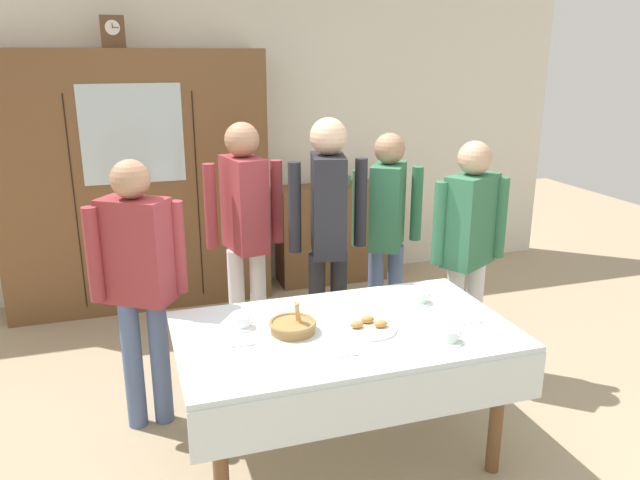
% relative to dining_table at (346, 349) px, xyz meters
% --- Properties ---
extents(ground_plane, '(12.00, 12.00, 0.00)m').
position_rel_dining_table_xyz_m(ground_plane, '(0.00, 0.23, -0.65)').
color(ground_plane, tan).
rests_on(ground_plane, ground).
extents(back_wall, '(6.40, 0.10, 2.70)m').
position_rel_dining_table_xyz_m(back_wall, '(0.00, 2.88, 0.70)').
color(back_wall, silver).
rests_on(back_wall, ground).
extents(dining_table, '(1.68, 0.98, 0.75)m').
position_rel_dining_table_xyz_m(dining_table, '(0.00, 0.00, 0.00)').
color(dining_table, brown).
rests_on(dining_table, ground).
extents(wall_cabinet, '(2.14, 0.46, 2.12)m').
position_rel_dining_table_xyz_m(wall_cabinet, '(-0.90, 2.59, 0.41)').
color(wall_cabinet, brown).
rests_on(wall_cabinet, ground).
extents(mantel_clock, '(0.18, 0.11, 0.24)m').
position_rel_dining_table_xyz_m(mantel_clock, '(-0.97, 2.59, 1.59)').
color(mantel_clock, brown).
rests_on(mantel_clock, wall_cabinet).
extents(bookshelf_low, '(1.15, 0.35, 0.91)m').
position_rel_dining_table_xyz_m(bookshelf_low, '(0.90, 2.64, -0.19)').
color(bookshelf_low, brown).
rests_on(bookshelf_low, ground).
extents(book_stack, '(0.18, 0.22, 0.13)m').
position_rel_dining_table_xyz_m(book_stack, '(0.90, 2.64, 0.33)').
color(book_stack, '#3D754C').
rests_on(book_stack, bookshelf_low).
extents(tea_cup_near_right, '(0.13, 0.13, 0.06)m').
position_rel_dining_table_xyz_m(tea_cup_near_right, '(-0.49, 0.20, 0.13)').
color(tea_cup_near_right, white).
rests_on(tea_cup_near_right, dining_table).
extents(tea_cup_center, '(0.13, 0.13, 0.06)m').
position_rel_dining_table_xyz_m(tea_cup_center, '(0.51, 0.21, 0.13)').
color(tea_cup_center, silver).
rests_on(tea_cup_center, dining_table).
extents(tea_cup_front_edge, '(0.13, 0.13, 0.06)m').
position_rel_dining_table_xyz_m(tea_cup_front_edge, '(0.43, -0.27, 0.13)').
color(tea_cup_front_edge, silver).
rests_on(tea_cup_front_edge, dining_table).
extents(bread_basket, '(0.24, 0.24, 0.16)m').
position_rel_dining_table_xyz_m(bread_basket, '(-0.26, 0.07, 0.14)').
color(bread_basket, '#9E7542').
rests_on(bread_basket, dining_table).
extents(pastry_plate, '(0.28, 0.28, 0.05)m').
position_rel_dining_table_xyz_m(pastry_plate, '(0.11, -0.02, 0.12)').
color(pastry_plate, white).
rests_on(pastry_plate, dining_table).
extents(spoon_center, '(0.12, 0.02, 0.01)m').
position_rel_dining_table_xyz_m(spoon_center, '(0.67, -0.11, 0.11)').
color(spoon_center, silver).
rests_on(spoon_center, dining_table).
extents(spoon_back_edge, '(0.12, 0.02, 0.01)m').
position_rel_dining_table_xyz_m(spoon_back_edge, '(-0.51, -0.01, 0.11)').
color(spoon_back_edge, silver).
rests_on(spoon_back_edge, dining_table).
extents(spoon_near_right, '(0.12, 0.02, 0.01)m').
position_rel_dining_table_xyz_m(spoon_near_right, '(-0.07, -0.26, 0.11)').
color(spoon_near_right, silver).
rests_on(spoon_near_right, dining_table).
extents(person_by_cabinet, '(0.52, 0.37, 1.56)m').
position_rel_dining_table_xyz_m(person_by_cabinet, '(-0.96, 0.68, 0.29)').
color(person_by_cabinet, slate).
rests_on(person_by_cabinet, ground).
extents(person_behind_table_right, '(0.52, 0.39, 1.67)m').
position_rel_dining_table_xyz_m(person_behind_table_right, '(-0.26, 1.26, 0.37)').
color(person_behind_table_right, silver).
rests_on(person_behind_table_right, ground).
extents(person_near_right_end, '(0.52, 0.41, 1.57)m').
position_rel_dining_table_xyz_m(person_near_right_end, '(0.73, 1.17, 0.30)').
color(person_near_right_end, slate).
rests_on(person_near_right_end, ground).
extents(person_behind_table_left, '(0.52, 0.35, 1.57)m').
position_rel_dining_table_xyz_m(person_behind_table_left, '(1.07, 0.65, 0.30)').
color(person_behind_table_left, silver).
rests_on(person_behind_table_left, ground).
extents(person_beside_shelf, '(0.52, 0.40, 1.71)m').
position_rel_dining_table_xyz_m(person_beside_shelf, '(0.22, 0.95, 0.40)').
color(person_beside_shelf, '#232328').
rests_on(person_beside_shelf, ground).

